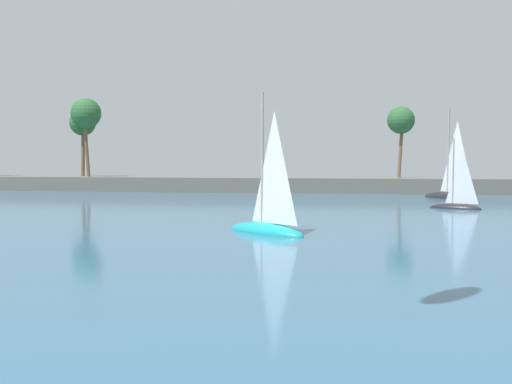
% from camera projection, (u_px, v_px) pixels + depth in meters
% --- Properties ---
extents(sea, '(220.00, 111.40, 0.06)m').
position_uv_depth(sea, '(311.00, 202.00, 62.31)').
color(sea, '#33607F').
rests_on(sea, ground).
extents(palm_headland, '(107.68, 6.09, 12.09)m').
position_uv_depth(palm_headland, '(303.00, 175.00, 78.00)').
color(palm_headland, '#605B54').
rests_on(palm_headland, ground).
extents(sailboat_near_shore, '(5.55, 5.15, 8.46)m').
position_uv_depth(sailboat_near_shore, '(267.00, 219.00, 36.79)').
color(sailboat_near_shore, teal).
rests_on(sailboat_near_shore, sea).
extents(sailboat_mid_bay, '(5.77, 6.51, 9.75)m').
position_uv_depth(sailboat_mid_bay, '(451.00, 190.00, 66.30)').
color(sailboat_mid_bay, black).
rests_on(sailboat_mid_bay, sea).
extents(sailboat_toward_headland, '(4.39, 2.95, 6.16)m').
position_uv_depth(sailboat_toward_headland, '(457.00, 202.00, 53.66)').
color(sailboat_toward_headland, black).
rests_on(sailboat_toward_headland, sea).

